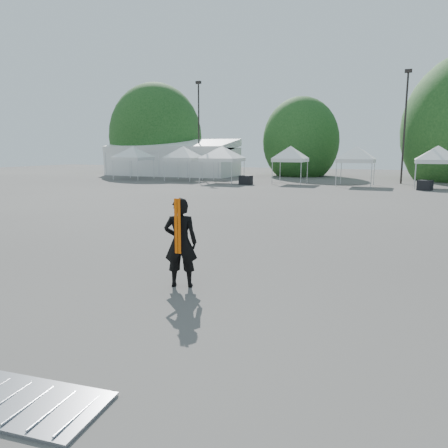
% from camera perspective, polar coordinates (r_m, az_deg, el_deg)
% --- Properties ---
extents(ground, '(120.00, 120.00, 0.00)m').
position_cam_1_polar(ground, '(11.12, 3.01, -6.16)').
color(ground, '#474442').
rests_on(ground, ground).
extents(marquee, '(15.00, 6.25, 4.23)m').
position_cam_1_polar(marquee, '(51.85, -6.79, 8.50)').
color(marquee, white).
rests_on(marquee, ground).
extents(light_pole_west, '(0.60, 0.25, 10.30)m').
position_cam_1_polar(light_pole_west, '(49.16, -3.31, 12.92)').
color(light_pole_west, black).
rests_on(light_pole_west, ground).
extents(light_pole_east, '(0.60, 0.25, 9.80)m').
position_cam_1_polar(light_pole_east, '(42.14, 22.57, 12.39)').
color(light_pole_east, black).
rests_on(light_pole_east, ground).
extents(tree_far_w, '(4.80, 4.80, 7.30)m').
position_cam_1_polar(tree_far_w, '(56.48, -8.91, 11.15)').
color(tree_far_w, '#382314').
rests_on(tree_far_w, ground).
extents(tree_mid_w, '(4.16, 4.16, 6.33)m').
position_cam_1_polar(tree_mid_w, '(51.40, 10.01, 10.60)').
color(tree_mid_w, '#382314').
rests_on(tree_mid_w, ground).
extents(tent_a, '(4.46, 4.46, 3.88)m').
position_cam_1_polar(tent_a, '(45.86, -11.81, 9.57)').
color(tent_a, silver).
rests_on(tent_a, ground).
extents(tent_b, '(4.20, 4.20, 3.88)m').
position_cam_1_polar(tent_b, '(43.33, -5.34, 9.73)').
color(tent_b, silver).
rests_on(tent_b, ground).
extents(tent_c, '(4.72, 4.72, 3.88)m').
position_cam_1_polar(tent_c, '(40.32, -0.24, 9.77)').
color(tent_c, silver).
rests_on(tent_c, ground).
extents(tent_d, '(3.90, 3.90, 3.88)m').
position_cam_1_polar(tent_d, '(39.71, 8.70, 9.66)').
color(tent_d, silver).
rests_on(tent_d, ground).
extents(tent_e, '(4.20, 4.20, 3.88)m').
position_cam_1_polar(tent_e, '(38.45, 16.94, 9.36)').
color(tent_e, silver).
rests_on(tent_e, ground).
extents(tent_f, '(4.61, 4.61, 3.88)m').
position_cam_1_polar(tent_f, '(38.75, 26.19, 8.79)').
color(tent_f, silver).
rests_on(tent_f, ground).
extents(man, '(0.85, 0.71, 2.01)m').
position_cam_1_polar(man, '(9.72, -5.69, -2.41)').
color(man, black).
rests_on(man, ground).
extents(barrier_left, '(2.17, 1.24, 0.07)m').
position_cam_1_polar(barrier_left, '(6.21, -25.10, -20.29)').
color(barrier_left, '#9A9CA1').
rests_on(barrier_left, ground).
extents(crate_west, '(1.12, 0.93, 0.78)m').
position_cam_1_polar(crate_west, '(38.09, 2.87, 5.75)').
color(crate_west, black).
rests_on(crate_west, ground).
extents(crate_mid, '(1.17, 1.04, 0.76)m').
position_cam_1_polar(crate_mid, '(36.00, 24.77, 4.61)').
color(crate_mid, black).
rests_on(crate_mid, ground).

